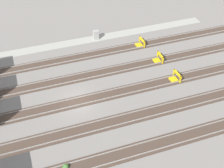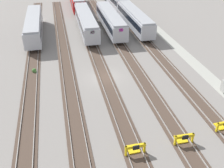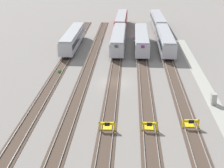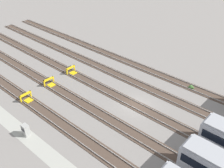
{
  "view_description": "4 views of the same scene",
  "coord_description": "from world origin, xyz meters",
  "px_view_note": "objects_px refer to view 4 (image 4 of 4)",
  "views": [
    {
      "loc": [
        5.62,
        30.05,
        28.6
      ],
      "look_at": [
        -4.8,
        0.0,
        1.8
      ],
      "focal_mm": 50.0,
      "sensor_mm": 36.0,
      "label": 1
    },
    {
      "loc": [
        -31.41,
        5.89,
        18.24
      ],
      "look_at": [
        -4.8,
        0.0,
        1.8
      ],
      "focal_mm": 42.0,
      "sensor_mm": 36.0,
      "label": 2
    },
    {
      "loc": [
        -46.55,
        -2.42,
        19.85
      ],
      "look_at": [
        -4.8,
        0.0,
        1.8
      ],
      "focal_mm": 50.0,
      "sensor_mm": 36.0,
      "label": 3
    },
    {
      "loc": [
        17.95,
        -25.5,
        23.86
      ],
      "look_at": [
        -4.8,
        0.0,
        1.8
      ],
      "focal_mm": 42.0,
      "sensor_mm": 36.0,
      "label": 4
    }
  ],
  "objects_px": {
    "bumper_stop_near_inner_track": "(50,82)",
    "weed_clump": "(191,87)",
    "bumper_stop_middle_track": "(72,70)",
    "bumper_stop_nearest_track": "(27,97)",
    "electrical_cabinet": "(26,130)"
  },
  "relations": [
    {
      "from": "bumper_stop_nearest_track",
      "to": "bumper_stop_middle_track",
      "type": "bearing_deg",
      "value": 96.76
    },
    {
      "from": "bumper_stop_nearest_track",
      "to": "bumper_stop_middle_track",
      "type": "height_order",
      "value": "same"
    },
    {
      "from": "bumper_stop_nearest_track",
      "to": "bumper_stop_middle_track",
      "type": "xyz_separation_m",
      "value": [
        -1.19,
        10.0,
        0.0
      ]
    },
    {
      "from": "bumper_stop_middle_track",
      "to": "bumper_stop_near_inner_track",
      "type": "bearing_deg",
      "value": -86.81
    },
    {
      "from": "electrical_cabinet",
      "to": "weed_clump",
      "type": "xyz_separation_m",
      "value": [
        10.72,
        23.99,
        -0.56
      ]
    },
    {
      "from": "bumper_stop_near_inner_track",
      "to": "weed_clump",
      "type": "distance_m",
      "value": 23.31
    },
    {
      "from": "electrical_cabinet",
      "to": "weed_clump",
      "type": "height_order",
      "value": "electrical_cabinet"
    },
    {
      "from": "bumper_stop_nearest_track",
      "to": "weed_clump",
      "type": "bearing_deg",
      "value": 48.88
    },
    {
      "from": "electrical_cabinet",
      "to": "weed_clump",
      "type": "distance_m",
      "value": 26.28
    },
    {
      "from": "bumper_stop_near_inner_track",
      "to": "bumper_stop_middle_track",
      "type": "xyz_separation_m",
      "value": [
        -0.28,
        5.01,
        0.0
      ]
    },
    {
      "from": "bumper_stop_nearest_track",
      "to": "weed_clump",
      "type": "height_order",
      "value": "bumper_stop_nearest_track"
    },
    {
      "from": "electrical_cabinet",
      "to": "weed_clump",
      "type": "relative_size",
      "value": 1.74
    },
    {
      "from": "bumper_stop_middle_track",
      "to": "weed_clump",
      "type": "height_order",
      "value": "bumper_stop_middle_track"
    },
    {
      "from": "bumper_stop_near_inner_track",
      "to": "weed_clump",
      "type": "relative_size",
      "value": 2.18
    },
    {
      "from": "bumper_stop_near_inner_track",
      "to": "bumper_stop_middle_track",
      "type": "height_order",
      "value": "same"
    }
  ]
}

